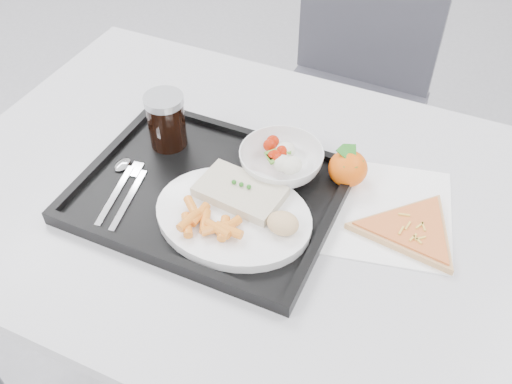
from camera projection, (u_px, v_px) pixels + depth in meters
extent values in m
cube|color=silver|center=(264.00, 204.00, 1.03)|extent=(1.20, 0.80, 0.03)
cylinder|color=#47474C|center=(142.00, 161.00, 1.67)|extent=(0.04, 0.04, 0.72)
cube|color=#3B3B43|center=(341.00, 117.00, 1.67)|extent=(0.43, 0.43, 0.04)
cube|color=#3B3B43|center=(371.00, 10.00, 1.62)|extent=(0.42, 0.04, 0.46)
cylinder|color=#47474C|center=(259.00, 195.00, 1.78)|extent=(0.02, 0.02, 0.43)
cylinder|color=#47474C|center=(371.00, 231.00, 1.67)|extent=(0.02, 0.02, 0.43)
cylinder|color=#47474C|center=(301.00, 129.00, 2.01)|extent=(0.02, 0.02, 0.43)
cylinder|color=#47474C|center=(402.00, 157.00, 1.90)|extent=(0.02, 0.02, 0.43)
cube|color=black|center=(209.00, 194.00, 1.02)|extent=(0.45, 0.35, 0.01)
cube|color=black|center=(249.00, 134.00, 1.11)|extent=(0.45, 0.02, 0.01)
cube|color=black|center=(159.00, 256.00, 0.90)|extent=(0.45, 0.02, 0.01)
cube|color=black|center=(325.00, 227.00, 0.94)|extent=(0.02, 0.32, 0.01)
cube|color=black|center=(107.00, 155.00, 1.07)|extent=(0.02, 0.32, 0.01)
cylinder|color=white|center=(233.00, 216.00, 0.95)|extent=(0.27, 0.27, 0.02)
cube|color=beige|center=(240.00, 192.00, 0.97)|extent=(0.15, 0.10, 0.02)
sphere|color=#236B1C|center=(234.00, 182.00, 0.97)|extent=(0.01, 0.01, 0.01)
sphere|color=#236B1C|center=(241.00, 184.00, 0.96)|extent=(0.01, 0.01, 0.01)
sphere|color=#236B1C|center=(249.00, 187.00, 0.96)|extent=(0.01, 0.01, 0.01)
ellipsoid|color=#D0B37F|center=(283.00, 223.00, 0.91)|extent=(0.06, 0.06, 0.03)
imported|color=white|center=(281.00, 161.00, 1.03)|extent=(0.15, 0.15, 0.05)
cylinder|color=black|center=(167.00, 123.00, 1.07)|extent=(0.07, 0.07, 0.10)
cylinder|color=#A5A8AD|center=(163.00, 100.00, 1.03)|extent=(0.07, 0.07, 0.01)
cube|color=silver|center=(115.00, 195.00, 1.00)|extent=(0.04, 0.15, 0.00)
ellipsoid|color=silver|center=(123.00, 165.00, 1.05)|extent=(0.03, 0.04, 0.01)
cube|color=silver|center=(129.00, 200.00, 0.99)|extent=(0.04, 0.15, 0.00)
cube|color=silver|center=(136.00, 170.00, 1.05)|extent=(0.03, 0.04, 0.00)
cube|color=white|center=(378.00, 210.00, 1.00)|extent=(0.30, 0.29, 0.00)
ellipsoid|color=orange|center=(348.00, 168.00, 1.02)|extent=(0.08, 0.08, 0.07)
cube|color=#236B1C|center=(350.00, 156.00, 1.00)|extent=(0.04, 0.05, 0.02)
cube|color=#236B1C|center=(350.00, 156.00, 1.00)|extent=(0.05, 0.03, 0.02)
cylinder|color=tan|center=(412.00, 231.00, 0.95)|extent=(0.29, 0.29, 0.01)
cylinder|color=#A9491E|center=(412.00, 227.00, 0.95)|extent=(0.25, 0.25, 0.00)
cube|color=#EABC47|center=(420.00, 238.00, 0.92)|extent=(0.02, 0.02, 0.00)
cube|color=#EABC47|center=(417.00, 240.00, 0.92)|extent=(0.02, 0.01, 0.00)
cube|color=#EABC47|center=(423.00, 227.00, 0.94)|extent=(0.01, 0.02, 0.00)
cube|color=#EABC47|center=(408.00, 226.00, 0.94)|extent=(0.01, 0.02, 0.00)
cube|color=#EABC47|center=(420.00, 226.00, 0.94)|extent=(0.01, 0.02, 0.00)
cube|color=#EABC47|center=(401.00, 231.00, 0.94)|extent=(0.01, 0.02, 0.00)
cube|color=#EABC47|center=(413.00, 238.00, 0.93)|extent=(0.01, 0.02, 0.00)
cube|color=#EABC47|center=(404.00, 215.00, 0.96)|extent=(0.02, 0.01, 0.00)
cylinder|color=orange|center=(187.00, 225.00, 0.92)|extent=(0.04, 0.05, 0.02)
cylinder|color=orange|center=(199.00, 214.00, 0.93)|extent=(0.02, 0.05, 0.02)
cylinder|color=orange|center=(192.00, 208.00, 0.94)|extent=(0.04, 0.04, 0.02)
cylinder|color=orange|center=(229.00, 230.00, 0.90)|extent=(0.05, 0.02, 0.02)
cylinder|color=orange|center=(224.00, 228.00, 0.91)|extent=(0.03, 0.05, 0.02)
cylinder|color=orange|center=(205.00, 221.00, 0.92)|extent=(0.03, 0.05, 0.02)
cylinder|color=orange|center=(229.00, 226.00, 0.91)|extent=(0.03, 0.05, 0.02)
cylinder|color=orange|center=(218.00, 229.00, 0.90)|extent=(0.05, 0.02, 0.02)
cylinder|color=orange|center=(189.00, 220.00, 0.92)|extent=(0.02, 0.05, 0.02)
cylinder|color=orange|center=(215.00, 228.00, 0.91)|extent=(0.04, 0.04, 0.02)
sphere|color=#AC1A05|center=(273.00, 157.00, 1.02)|extent=(0.02, 0.02, 0.02)
sphere|color=#AC1A05|center=(270.00, 145.00, 1.04)|extent=(0.02, 0.02, 0.02)
sphere|color=#AC1A05|center=(278.00, 160.00, 1.01)|extent=(0.02, 0.02, 0.02)
sphere|color=#AC1A05|center=(276.00, 156.00, 1.02)|extent=(0.02, 0.02, 0.02)
sphere|color=#AC1A05|center=(273.00, 142.00, 1.05)|extent=(0.02, 0.02, 0.02)
sphere|color=#AC1A05|center=(283.00, 152.00, 1.03)|extent=(0.02, 0.02, 0.02)
ellipsoid|color=silver|center=(292.00, 165.00, 1.01)|extent=(0.04, 0.04, 0.03)
ellipsoid|color=silver|center=(290.00, 166.00, 1.01)|extent=(0.04, 0.04, 0.03)
ellipsoid|color=silver|center=(282.00, 163.00, 1.01)|extent=(0.04, 0.04, 0.03)
ellipsoid|color=silver|center=(286.00, 150.00, 1.04)|extent=(0.04, 0.04, 0.03)
cube|color=#548F2D|center=(285.00, 149.00, 1.03)|extent=(0.03, 0.03, 0.00)
cube|color=#548F2D|center=(273.00, 155.00, 1.02)|extent=(0.03, 0.03, 0.00)
cube|color=#548F2D|center=(274.00, 158.00, 1.01)|extent=(0.03, 0.03, 0.00)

